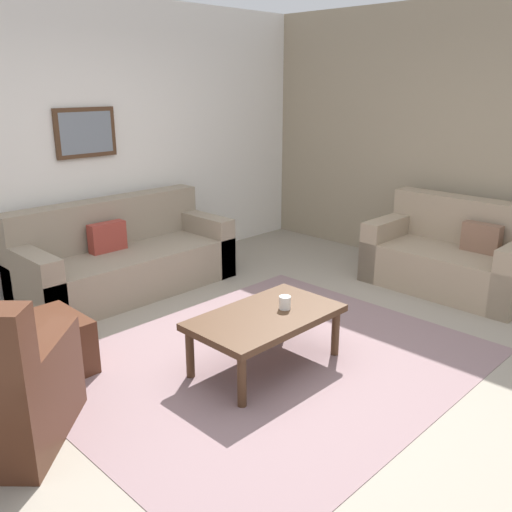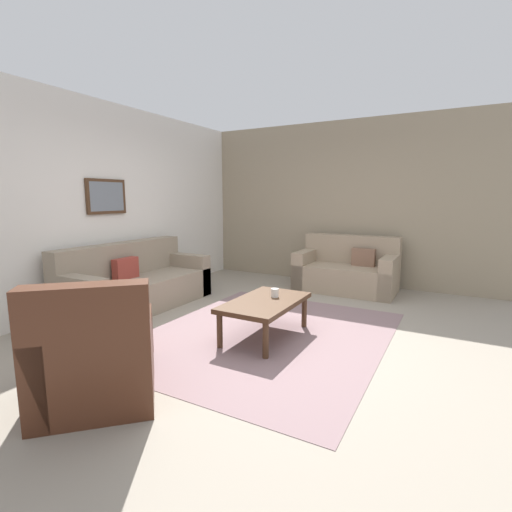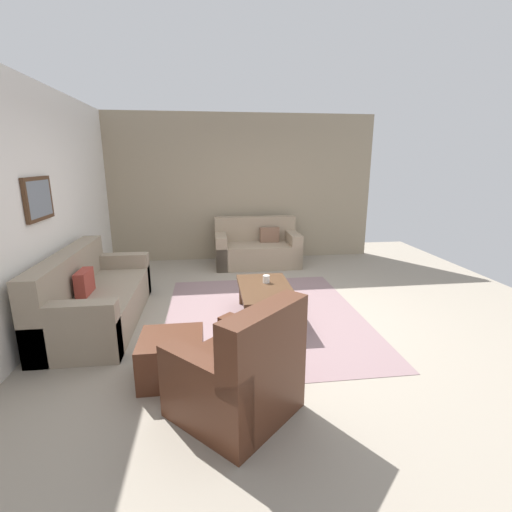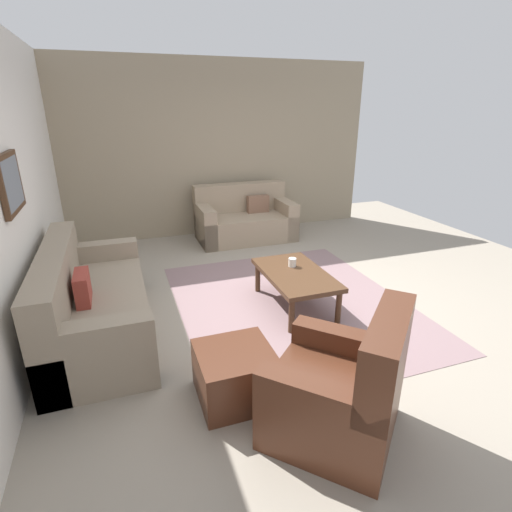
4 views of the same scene
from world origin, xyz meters
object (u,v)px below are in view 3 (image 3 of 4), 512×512
(ottoman, at_px, (172,357))
(couch_main, at_px, (91,299))
(armchair_leather, at_px, (241,380))
(coffee_table, at_px, (266,291))
(couch_loveseat, at_px, (257,248))
(framed_artwork, at_px, (39,199))
(cup, at_px, (266,279))

(ottoman, bearing_deg, couch_main, 39.14)
(armchair_leather, bearing_deg, ottoman, 44.05)
(armchair_leather, bearing_deg, coffee_table, -14.60)
(armchair_leather, distance_m, ottoman, 0.83)
(couch_loveseat, distance_m, framed_artwork, 3.84)
(ottoman, relative_size, coffee_table, 0.51)
(armchair_leather, xyz_separation_m, ottoman, (0.59, 0.58, -0.11))
(couch_main, distance_m, framed_artwork, 1.28)
(couch_loveseat, height_order, ottoman, couch_loveseat)
(framed_artwork, bearing_deg, couch_main, -84.34)
(coffee_table, distance_m, framed_artwork, 2.77)
(couch_main, bearing_deg, coffee_table, -93.72)
(coffee_table, xyz_separation_m, framed_artwork, (0.10, 2.52, 1.16))
(couch_loveseat, xyz_separation_m, coffee_table, (-2.51, 0.22, 0.06))
(ottoman, bearing_deg, framed_artwork, 49.15)
(ottoman, distance_m, cup, 1.74)
(couch_main, bearing_deg, framed_artwork, 95.66)
(couch_loveseat, distance_m, armchair_leather, 4.34)
(armchair_leather, distance_m, framed_artwork, 3.03)
(ottoman, height_order, coffee_table, coffee_table)
(couch_loveseat, xyz_separation_m, armchair_leather, (-4.29, 0.68, 0.01))
(armchair_leather, bearing_deg, cup, -14.34)
(armchair_leather, relative_size, coffee_table, 1.03)
(ottoman, bearing_deg, couch_loveseat, -18.77)
(couch_main, distance_m, cup, 2.15)
(ottoman, height_order, cup, cup)
(coffee_table, bearing_deg, couch_loveseat, -4.92)
(couch_loveseat, distance_m, coffee_table, 2.52)
(coffee_table, bearing_deg, cup, -11.53)
(cup, bearing_deg, framed_artwork, 91.53)
(coffee_table, bearing_deg, framed_artwork, 87.79)
(couch_main, height_order, framed_artwork, framed_artwork)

